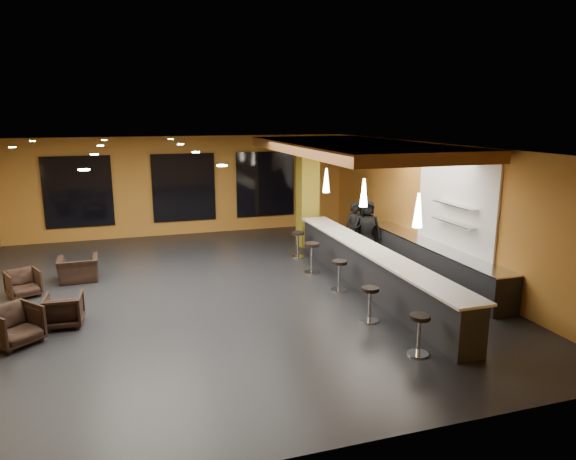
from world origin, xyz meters
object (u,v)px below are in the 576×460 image
object	(u,v)px
column	(308,193)
staff_b	(364,229)
pendant_1	(364,193)
bar_stool_2	(339,272)
bar_counter	(370,270)
pendant_0	(418,210)
armchair_d	(78,269)
pendant_2	(326,180)
armchair_c	(23,283)
prep_counter	(429,261)
armchair_b	(64,310)
bar_stool_3	(312,254)
bar_stool_4	(298,241)
bar_stool_0	(419,329)
bar_stool_1	(370,300)
staff_a	(355,230)
armchair_a	(15,326)
staff_c	(367,229)

from	to	relation	value
column	staff_b	bearing A→B (deg)	-47.58
pendant_1	bar_stool_2	xyz separation A→B (m)	(-0.76, -0.36, -1.86)
bar_counter	pendant_1	bearing A→B (deg)	90.00
pendant_0	armchair_d	bearing A→B (deg)	144.80
column	pendant_0	world-z (taller)	column
armchair_d	bar_stool_2	size ratio (longest dim) A/B	1.29
pendant_2	armchair_c	size ratio (longest dim) A/B	0.99
armchair_c	prep_counter	bearing A→B (deg)	-32.47
armchair_b	armchair_d	bearing A→B (deg)	-88.08
bar_stool_3	bar_stool_4	bearing A→B (deg)	84.80
bar_stool_0	bar_stool_1	xyz separation A→B (m)	(-0.16, 1.65, -0.01)
staff_a	armchair_a	distance (m)	9.48
bar_stool_1	bar_stool_3	world-z (taller)	bar_stool_3
staff_c	armchair_d	bearing A→B (deg)	-164.09
pendant_0	pendant_1	distance (m)	2.50
armchair_d	bar_stool_4	distance (m)	6.18
armchair_a	armchair_b	size ratio (longest dim) A/B	1.12
staff_a	armchair_a	xyz separation A→B (m)	(-8.69, -3.74, -0.45)
column	pendant_1	distance (m)	4.14
pendant_0	pendant_2	size ratio (longest dim) A/B	1.00
pendant_2	armchair_d	distance (m)	7.21
staff_a	armchair_c	distance (m)	9.07
pendant_2	bar_stool_0	world-z (taller)	pendant_2
armchair_b	bar_stool_4	world-z (taller)	bar_stool_4
pendant_0	armchair_c	distance (m)	9.26
armchair_b	armchair_c	size ratio (longest dim) A/B	1.04
armchair_c	armchair_d	xyz separation A→B (m)	(1.16, 0.85, -0.00)
armchair_c	bar_stool_2	world-z (taller)	bar_stool_2
armchair_b	bar_stool_1	xyz separation A→B (m)	(6.06, -1.69, 0.14)
staff_b	bar_stool_4	world-z (taller)	staff_b
staff_b	column	bearing A→B (deg)	138.91
bar_stool_0	bar_stool_3	bearing A→B (deg)	91.75
armchair_d	pendant_2	bearing A→B (deg)	179.23
pendant_1	armchair_c	size ratio (longest dim) A/B	0.99
prep_counter	pendant_1	world-z (taller)	pendant_1
column	bar_stool_2	distance (m)	4.70
bar_stool_4	bar_counter	bearing A→B (deg)	-77.06
pendant_0	pendant_2	world-z (taller)	same
staff_c	bar_stool_3	bearing A→B (deg)	-136.93
column	bar_stool_4	distance (m)	1.94
pendant_2	bar_stool_4	distance (m)	2.02
column	bar_stool_2	size ratio (longest dim) A/B	4.56
column	bar_stool_4	world-z (taller)	column
pendant_2	staff_a	world-z (taller)	pendant_2
armchair_a	bar_stool_1	bearing A→B (deg)	-48.55
bar_stool_0	bar_stool_2	xyz separation A→B (m)	(-0.01, 3.61, 0.00)
prep_counter	bar_stool_0	bearing A→B (deg)	-124.76
bar_stool_4	armchair_c	bearing A→B (deg)	-170.04
staff_c	bar_stool_4	size ratio (longest dim) A/B	2.21
staff_a	staff_c	xyz separation A→B (m)	(0.30, -0.19, 0.05)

